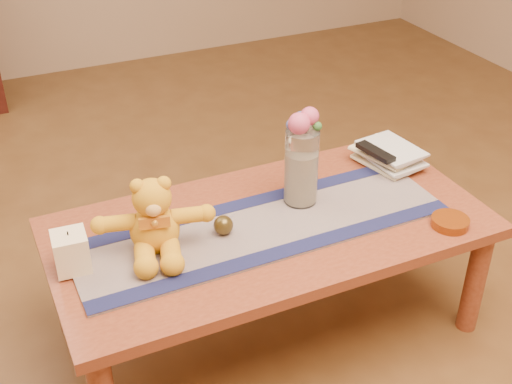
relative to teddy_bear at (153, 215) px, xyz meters
name	(u,v)px	position (x,y,z in m)	size (l,w,h in m)	color
floor	(269,327)	(0.37, -0.02, -0.57)	(5.50, 5.50, 0.00)	#4F3016
coffee_table_top	(270,228)	(0.37, -0.02, -0.14)	(1.40, 0.70, 0.04)	maroon
table_leg_fr	(475,281)	(1.01, -0.31, -0.37)	(0.07, 0.07, 0.41)	maroon
table_leg_bl	(63,283)	(-0.27, 0.27, -0.37)	(0.07, 0.07, 0.41)	maroon
table_leg_br	(380,198)	(1.01, 0.27, -0.37)	(0.07, 0.07, 0.41)	maroon
persian_runner	(263,227)	(0.34, -0.04, -0.12)	(1.20, 0.35, 0.01)	#1A204A
runner_border_near	(284,251)	(0.34, -0.18, -0.11)	(1.20, 0.06, 0.00)	#161944
runner_border_far	(244,203)	(0.34, 0.11, -0.11)	(1.20, 0.06, 0.00)	#161944
teddy_bear	(153,215)	(0.00, 0.00, 0.00)	(0.34, 0.28, 0.23)	gold
pillar_candle	(71,252)	(-0.25, 0.00, -0.06)	(0.10, 0.10, 0.12)	#FFEABB
candle_wick	(68,233)	(-0.25, 0.00, 0.01)	(0.00, 0.00, 0.01)	black
glass_vase	(301,167)	(0.52, 0.05, 0.02)	(0.11, 0.11, 0.26)	silver
potpourri_fill	(301,177)	(0.52, 0.05, -0.02)	(0.09, 0.09, 0.18)	beige
rose_left	(299,124)	(0.50, 0.04, 0.18)	(0.07, 0.07, 0.07)	#CA476E
rose_right	(310,116)	(0.54, 0.05, 0.19)	(0.06, 0.06, 0.06)	#CA476E
blue_flower_back	(301,118)	(0.53, 0.08, 0.17)	(0.04, 0.04, 0.04)	#4F5BAD
blue_flower_side	(292,125)	(0.49, 0.07, 0.17)	(0.04, 0.04, 0.04)	#4F5BAD
leaf_sprig	(317,126)	(0.56, 0.03, 0.16)	(0.03, 0.03, 0.03)	#33662D
bronze_ball	(223,225)	(0.21, -0.02, -0.08)	(0.06, 0.06, 0.06)	#453717
book_bottom	(372,169)	(0.85, 0.12, -0.11)	(0.17, 0.22, 0.02)	beige
book_lower	(374,164)	(0.85, 0.12, -0.09)	(0.16, 0.22, 0.02)	beige
book_upper	(371,160)	(0.84, 0.12, -0.07)	(0.17, 0.22, 0.02)	beige
book_top	(374,155)	(0.85, 0.12, -0.06)	(0.16, 0.22, 0.02)	beige
tv_remote	(375,152)	(0.85, 0.11, -0.04)	(0.04, 0.16, 0.02)	black
amber_dish	(450,222)	(0.89, -0.27, -0.11)	(0.12, 0.12, 0.03)	#BF5914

